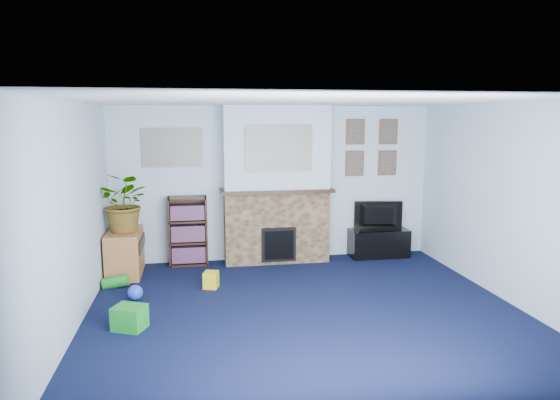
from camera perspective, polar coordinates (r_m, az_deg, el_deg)
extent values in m
cube|color=black|center=(5.98, 2.86, -12.45)|extent=(5.00, 4.50, 0.01)
cube|color=white|center=(5.55, 3.07, 11.21)|extent=(5.00, 4.50, 0.01)
cube|color=silver|center=(7.83, -0.66, 1.89)|extent=(5.00, 0.04, 2.40)
cube|color=silver|center=(3.54, 11.04, -7.59)|extent=(5.00, 0.04, 2.40)
cube|color=silver|center=(5.65, -22.61, -1.76)|extent=(0.04, 4.50, 2.40)
cube|color=silver|center=(6.65, 24.48, -0.31)|extent=(0.04, 4.50, 2.40)
cube|color=brown|center=(7.74, -0.41, -3.08)|extent=(1.60, 0.40, 1.10)
cube|color=brown|center=(7.58, -0.43, 5.82)|extent=(1.60, 0.40, 1.30)
cube|color=brown|center=(7.61, -0.38, 1.11)|extent=(1.72, 0.50, 0.05)
cube|color=brown|center=(7.60, -0.15, -5.11)|extent=(0.52, 0.08, 0.52)
cube|color=brown|center=(7.56, -0.10, -5.18)|extent=(0.44, 0.02, 0.44)
cube|color=gray|center=(7.36, -0.15, 5.95)|extent=(1.00, 0.03, 0.68)
cube|color=gray|center=(7.67, -12.23, 5.88)|extent=(0.90, 0.03, 0.58)
cube|color=brown|center=(8.05, 8.61, 7.71)|extent=(0.30, 0.03, 0.40)
cube|color=brown|center=(8.24, 12.28, 7.64)|extent=(0.30, 0.03, 0.40)
cube|color=brown|center=(8.08, 8.53, 4.16)|extent=(0.30, 0.03, 0.40)
cube|color=brown|center=(8.27, 12.16, 4.17)|extent=(0.30, 0.03, 0.40)
cube|color=black|center=(8.23, 11.21, -4.83)|extent=(0.94, 0.40, 0.44)
imported|color=black|center=(8.15, 11.26, -1.78)|extent=(0.78, 0.23, 0.45)
cube|color=black|center=(7.83, -10.45, -3.28)|extent=(0.58, 0.02, 1.05)
cube|color=black|center=(7.71, -12.51, -3.55)|extent=(0.03, 0.28, 1.05)
cube|color=black|center=(7.70, -8.41, -3.44)|extent=(0.03, 0.28, 1.05)
cube|color=black|center=(7.83, -10.35, -7.14)|extent=(0.56, 0.28, 0.03)
cube|color=black|center=(7.74, -10.42, -4.76)|extent=(0.56, 0.28, 0.03)
cube|color=black|center=(7.67, -10.50, -2.37)|extent=(0.56, 0.28, 0.03)
cube|color=black|center=(7.61, -10.58, 0.25)|extent=(0.56, 0.28, 0.03)
cube|color=black|center=(7.78, -10.38, -6.06)|extent=(0.50, 0.22, 0.24)
cube|color=black|center=(7.70, -10.46, -3.69)|extent=(0.50, 0.22, 0.24)
cube|color=black|center=(7.63, -10.53, -1.35)|extent=(0.50, 0.22, 0.22)
cube|color=#A36434|center=(7.47, -17.31, -5.56)|extent=(0.46, 0.82, 0.64)
imported|color=#26661E|center=(7.27, -17.24, -0.27)|extent=(0.94, 0.89, 0.83)
cube|color=gold|center=(7.56, -1.32, 1.77)|extent=(0.11, 0.06, 0.15)
cylinder|color=#B2BFC6|center=(7.63, 1.79, 1.92)|extent=(0.05, 0.05, 0.17)
sphere|color=gray|center=(7.51, -4.17, 1.67)|extent=(0.12, 0.12, 0.12)
cylinder|color=yellow|center=(7.73, 5.01, 1.84)|extent=(0.06, 0.06, 0.12)
cube|color=#198C26|center=(5.66, -16.82, -12.62)|extent=(0.39, 0.36, 0.26)
sphere|color=blue|center=(6.50, -16.21, -10.14)|extent=(0.19, 0.19, 0.19)
cube|color=yellow|center=(6.72, -7.89, -9.02)|extent=(0.22, 0.22, 0.22)
cylinder|color=#198C26|center=(7.04, -18.27, -8.91)|extent=(0.35, 0.15, 0.20)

